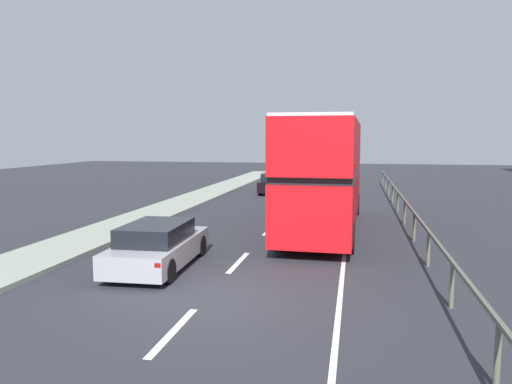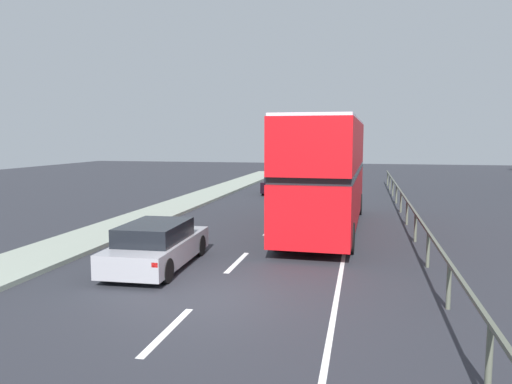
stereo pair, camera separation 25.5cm
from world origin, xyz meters
The scene contains 6 objects.
ground_plane centered at (0.00, 0.00, -0.05)m, with size 74.81×120.00×0.10m, color #272930.
lane_paint_markings centered at (1.87, 8.78, 0.00)m, with size 3.20×46.00×0.01m.
bridge_side_railing centered at (5.44, 9.00, 0.85)m, with size 0.10×42.00×1.04m.
double_decker_bus_red centered at (2.15, 8.97, 2.36)m, with size 2.84×11.21×4.40m.
hatchback_car_near centered at (-2.09, 2.12, 0.63)m, with size 1.93×4.42×1.30m.
sedan_car_ahead centered at (-1.84, 21.27, 0.66)m, with size 1.78×4.10×1.36m.
Camera 2 is at (3.59, -10.62, 3.68)m, focal length 34.36 mm.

